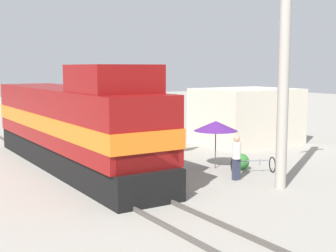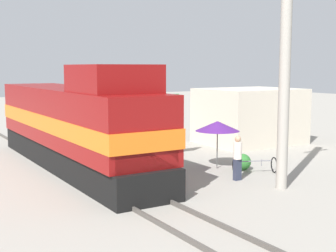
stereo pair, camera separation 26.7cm
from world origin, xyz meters
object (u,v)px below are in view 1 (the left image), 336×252
utility_pole (284,57)px  vendor_umbrella (216,126)px  billboard_sign (157,110)px  bicycle (253,165)px  locomotive (74,125)px  person_bystander (236,156)px

utility_pole → vendor_umbrella: 5.10m
vendor_umbrella → billboard_sign: size_ratio=0.67×
bicycle → billboard_sign: bearing=43.1°
locomotive → utility_pole: (5.38, -7.35, 2.96)m
locomotive → billboard_sign: locomotive is taller
vendor_umbrella → bicycle: 2.44m
bicycle → person_bystander: bearing=132.7°
billboard_sign → bicycle: billboard_sign is taller
utility_pole → vendor_umbrella: bearing=88.7°
billboard_sign → person_bystander: size_ratio=1.77×
billboard_sign → vendor_umbrella: bearing=-70.4°
locomotive → vendor_umbrella: size_ratio=6.79×
vendor_umbrella → bicycle: (0.75, -1.69, -1.59)m
locomotive → person_bystander: locomotive is taller
vendor_umbrella → utility_pole: bearing=-91.3°
utility_pole → billboard_sign: size_ratio=3.01×
person_bystander → bicycle: 1.66m
locomotive → billboard_sign: size_ratio=4.53×
billboard_sign → bicycle: size_ratio=1.66×
locomotive → billboard_sign: (4.32, 0.01, 0.46)m
locomotive → utility_pole: 9.58m
billboard_sign → person_bystander: 5.68m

